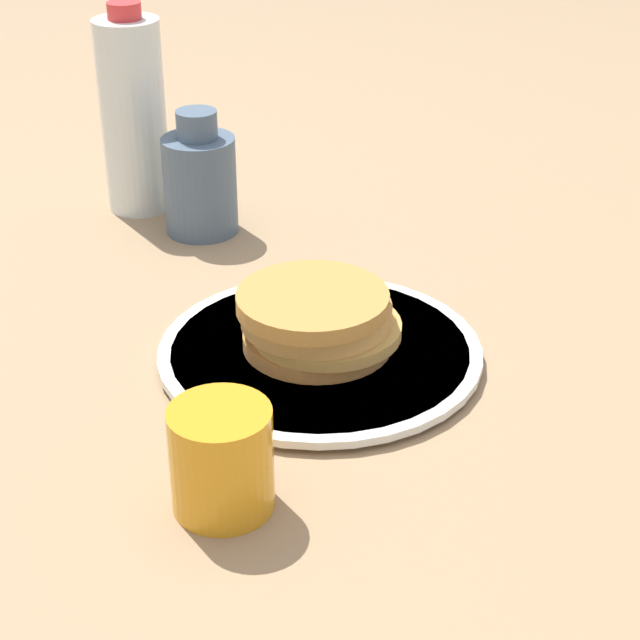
{
  "coord_description": "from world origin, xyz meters",
  "views": [
    {
      "loc": [
        0.02,
        0.79,
        0.49
      ],
      "look_at": [
        0.03,
        -0.03,
        0.04
      ],
      "focal_mm": 60.0,
      "sensor_mm": 36.0,
      "label": 1
    }
  ],
  "objects_px": {
    "plate": "(320,353)",
    "pancake_stack": "(318,319)",
    "juice_glass": "(222,459)",
    "cream_jug": "(200,181)",
    "water_bottle_near": "(133,115)"
  },
  "relations": [
    {
      "from": "plate",
      "to": "pancake_stack",
      "type": "bearing_deg",
      "value": -26.53
    },
    {
      "from": "pancake_stack",
      "to": "cream_jug",
      "type": "xyz_separation_m",
      "value": [
        0.13,
        -0.27,
        0.02
      ]
    },
    {
      "from": "plate",
      "to": "water_bottle_near",
      "type": "bearing_deg",
      "value": -58.03
    },
    {
      "from": "cream_jug",
      "to": "pancake_stack",
      "type": "bearing_deg",
      "value": 115.68
    },
    {
      "from": "juice_glass",
      "to": "water_bottle_near",
      "type": "height_order",
      "value": "water_bottle_near"
    },
    {
      "from": "water_bottle_near",
      "to": "juice_glass",
      "type": "bearing_deg",
      "value": 105.05
    },
    {
      "from": "plate",
      "to": "juice_glass",
      "type": "relative_size",
      "value": 3.55
    },
    {
      "from": "plate",
      "to": "cream_jug",
      "type": "xyz_separation_m",
      "value": [
        0.13,
        -0.28,
        0.05
      ]
    },
    {
      "from": "cream_jug",
      "to": "juice_glass",
      "type": "bearing_deg",
      "value": 97.99
    },
    {
      "from": "plate",
      "to": "water_bottle_near",
      "type": "height_order",
      "value": "water_bottle_near"
    },
    {
      "from": "cream_jug",
      "to": "water_bottle_near",
      "type": "relative_size",
      "value": 0.59
    },
    {
      "from": "plate",
      "to": "juice_glass",
      "type": "bearing_deg",
      "value": 71.73
    },
    {
      "from": "pancake_stack",
      "to": "juice_glass",
      "type": "distance_m",
      "value": 0.21
    },
    {
      "from": "pancake_stack",
      "to": "juice_glass",
      "type": "relative_size",
      "value": 1.78
    },
    {
      "from": "plate",
      "to": "cream_jug",
      "type": "bearing_deg",
      "value": -64.04
    }
  ]
}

